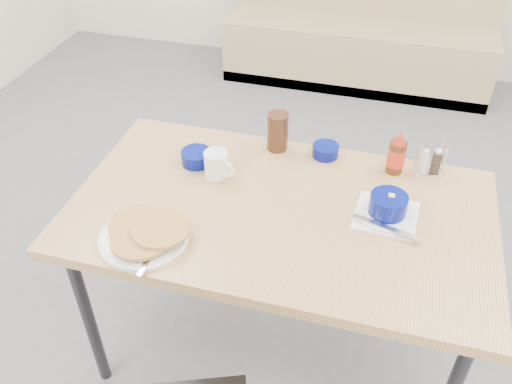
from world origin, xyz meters
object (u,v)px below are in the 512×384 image
(coffee_mug, at_px, (217,164))
(amber_tumbler, at_px, (278,132))
(booth_bench, at_px, (360,32))
(grits_setting, at_px, (388,208))
(syrup_bottle, at_px, (396,155))
(dining_table, at_px, (280,222))
(butter_bowl, at_px, (325,151))
(creamer_bowl, at_px, (196,157))
(condiment_caddy, at_px, (430,162))
(pancake_plate, at_px, (145,234))

(coffee_mug, bearing_deg, amber_tumbler, 54.04)
(booth_bench, relative_size, grits_setting, 8.54)
(syrup_bottle, bearing_deg, booth_bench, 98.87)
(grits_setting, height_order, syrup_bottle, syrup_bottle)
(dining_table, xyz_separation_m, butter_bowl, (0.09, 0.34, 0.08))
(creamer_bowl, xyz_separation_m, amber_tumbler, (0.26, 0.17, 0.05))
(booth_bench, relative_size, butter_bowl, 19.18)
(condiment_caddy, bearing_deg, dining_table, -161.38)
(syrup_bottle, bearing_deg, condiment_caddy, 14.15)
(amber_tumbler, height_order, syrup_bottle, syrup_bottle)
(coffee_mug, relative_size, creamer_bowl, 1.09)
(butter_bowl, xyz_separation_m, syrup_bottle, (0.26, -0.03, 0.05))
(pancake_plate, bearing_deg, booth_bench, 82.45)
(booth_bench, distance_m, grits_setting, 2.54)
(pancake_plate, bearing_deg, grits_setting, 23.47)
(grits_setting, bearing_deg, amber_tumbler, 146.80)
(grits_setting, relative_size, condiment_caddy, 1.88)
(butter_bowl, height_order, condiment_caddy, condiment_caddy)
(creamer_bowl, bearing_deg, butter_bowl, 21.11)
(condiment_caddy, bearing_deg, booth_bench, 84.59)
(grits_setting, relative_size, butter_bowl, 2.25)
(pancake_plate, height_order, amber_tumbler, amber_tumbler)
(butter_bowl, bearing_deg, booth_bench, 92.39)
(grits_setting, xyz_separation_m, condiment_caddy, (0.12, 0.29, 0.01))
(butter_bowl, height_order, amber_tumbler, amber_tumbler)
(creamer_bowl, bearing_deg, pancake_plate, -91.68)
(pancake_plate, relative_size, condiment_caddy, 2.52)
(dining_table, xyz_separation_m, grits_setting, (0.34, 0.05, 0.10))
(coffee_mug, relative_size, grits_setting, 0.55)
(booth_bench, distance_m, creamer_bowl, 2.43)
(pancake_plate, relative_size, amber_tumbler, 2.01)
(booth_bench, xyz_separation_m, pancake_plate, (-0.37, -2.79, 0.43))
(coffee_mug, height_order, grits_setting, coffee_mug)
(amber_tumbler, height_order, condiment_caddy, amber_tumbler)
(creamer_bowl, bearing_deg, booth_bench, 81.42)
(booth_bench, distance_m, syrup_bottle, 2.30)
(dining_table, relative_size, grits_setting, 6.29)
(booth_bench, xyz_separation_m, butter_bowl, (0.09, -2.19, 0.43))
(booth_bench, relative_size, coffee_mug, 15.65)
(booth_bench, distance_m, amber_tumbler, 2.25)
(coffee_mug, bearing_deg, booth_bench, 83.91)
(coffee_mug, bearing_deg, dining_table, -23.76)
(creamer_bowl, height_order, syrup_bottle, syrup_bottle)
(condiment_caddy, bearing_deg, coffee_mug, 179.91)
(dining_table, distance_m, coffee_mug, 0.30)
(dining_table, distance_m, condiment_caddy, 0.59)
(booth_bench, height_order, amber_tumbler, booth_bench)
(grits_setting, distance_m, condiment_caddy, 0.31)
(grits_setting, bearing_deg, syrup_bottle, 89.06)
(condiment_caddy, xyz_separation_m, syrup_bottle, (-0.12, -0.03, 0.03))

